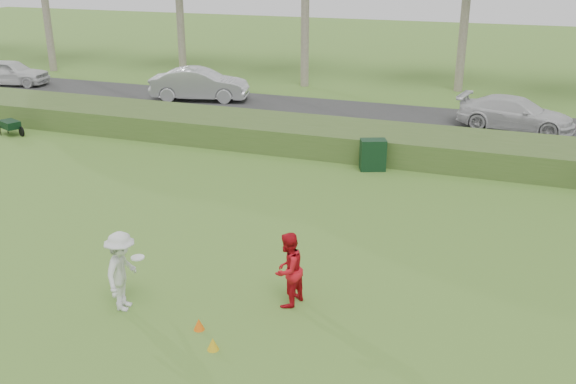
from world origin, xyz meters
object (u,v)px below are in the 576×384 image
at_px(cone_orange, 199,324).
at_px(car_right, 516,114).
at_px(player_white, 122,271).
at_px(player_red, 288,270).
at_px(car_mid, 200,84).
at_px(cone_yellow, 213,344).
at_px(utility_cabinet, 373,155).
at_px(car_left, 10,72).

bearing_deg(cone_orange, car_right, 73.39).
xyz_separation_m(player_white, player_red, (3.08, 1.29, -0.04)).
distance_m(player_white, car_mid, 19.44).
bearing_deg(car_mid, cone_orange, -167.24).
distance_m(player_white, cone_orange, 1.95).
distance_m(cone_yellow, car_right, 18.63).
height_order(player_red, car_right, player_red).
bearing_deg(utility_cabinet, car_right, 35.86).
relative_size(utility_cabinet, car_mid, 0.22).
bearing_deg(utility_cabinet, player_white, -126.59).
distance_m(player_white, car_left, 25.94).
xyz_separation_m(cone_orange, car_mid, (-9.36, 18.10, 0.71)).
relative_size(cone_orange, car_mid, 0.05).
relative_size(player_red, cone_yellow, 6.54).
distance_m(player_white, utility_cabinet, 10.84).
bearing_deg(player_white, player_red, -78.02).
height_order(cone_yellow, car_right, car_right).
distance_m(car_left, car_mid, 11.36).
bearing_deg(utility_cabinet, player_red, -109.79).
distance_m(player_white, car_right, 18.69).
relative_size(player_white, car_mid, 0.36).
xyz_separation_m(car_mid, car_right, (14.59, -0.59, -0.11)).
bearing_deg(cone_orange, car_left, 139.12).
relative_size(car_left, car_right, 0.89).
distance_m(cone_orange, car_right, 18.29).
bearing_deg(utility_cabinet, cone_yellow, -113.95).
relative_size(player_red, car_left, 0.39).
distance_m(player_white, player_red, 3.34).
distance_m(player_red, car_left, 27.48).
relative_size(cone_orange, utility_cabinet, 0.23).
xyz_separation_m(cone_yellow, car_right, (4.67, 18.03, 0.60)).
xyz_separation_m(cone_orange, car_left, (-20.72, 17.94, 0.63)).
distance_m(cone_orange, cone_yellow, 0.75).
xyz_separation_m(player_red, cone_yellow, (-0.73, -2.00, -0.68)).
relative_size(player_white, cone_orange, 7.13).
xyz_separation_m(player_white, cone_orange, (1.80, -0.20, -0.73)).
bearing_deg(car_left, player_white, -145.66).
relative_size(cone_yellow, utility_cabinet, 0.23).
xyz_separation_m(utility_cabinet, car_right, (4.29, 6.83, 0.20)).
xyz_separation_m(player_white, car_right, (7.02, 17.32, -0.12)).
height_order(player_red, cone_yellow, player_red).
relative_size(player_white, car_left, 0.42).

